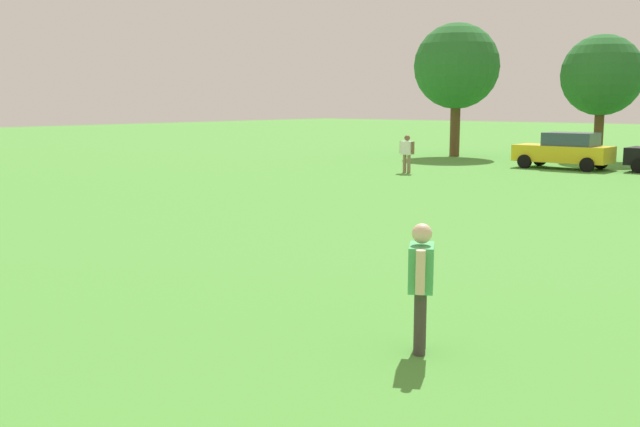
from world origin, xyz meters
The scene contains 5 objects.
adult_bystander centered at (1.92, 9.78, 0.96)m, with size 0.52×0.69×1.62m.
bystander_near_trees centered at (-10.70, 29.35, 0.98)m, with size 0.78×0.37×1.66m.
parked_car_yellow_0 centered at (-6.11, 35.70, 0.86)m, with size 4.30×2.02×1.68m.
tree_far_left centered at (-13.96, 39.55, 5.04)m, with size 4.79×4.79×7.47m.
tree_left centered at (-6.61, 41.73, 4.44)m, with size 4.22×4.22×6.58m.
Camera 1 is at (6.47, 2.20, 3.09)m, focal length 41.08 mm.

